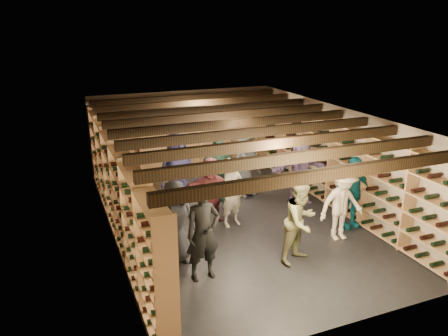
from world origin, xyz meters
name	(u,v)px	position (x,y,z in m)	size (l,w,h in m)	color
ground	(236,219)	(0.00, 0.00, 0.00)	(8.00, 8.00, 0.00)	black
walls	(236,170)	(0.00, 0.00, 1.20)	(5.52, 8.02, 2.40)	tan
ceiling	(237,117)	(0.00, 0.00, 2.40)	(5.50, 8.00, 0.01)	beige
ceiling_joists	(237,123)	(0.00, 0.00, 2.26)	(5.40, 7.12, 0.18)	black
wine_rack_left	(119,191)	(-2.57, 0.00, 1.08)	(0.32, 7.50, 2.15)	tan
wine_rack_right	(333,162)	(2.57, 0.00, 1.08)	(0.32, 7.50, 2.15)	tan
wine_rack_back	(185,136)	(0.00, 3.83, 1.07)	(4.70, 0.30, 2.15)	tan
crate_stack_left	(163,182)	(-1.17, 2.11, 0.34)	(0.50, 0.33, 0.68)	#A37E56
crate_stack_right	(214,179)	(0.34, 2.28, 0.17)	(0.55, 0.42, 0.34)	#A37E56
crate_loose	(230,194)	(0.40, 1.30, 0.09)	(0.50, 0.33, 0.17)	#A37E56
person_0	(175,222)	(-1.76, -1.25, 0.80)	(0.79, 0.51, 1.61)	black
person_1	(203,233)	(-1.48, -1.98, 0.86)	(0.63, 0.41, 1.73)	black
person_2	(301,222)	(0.40, -2.09, 0.80)	(0.78, 0.61, 1.60)	brown
person_3	(342,204)	(1.64, -1.65, 0.78)	(1.00, 0.58, 1.55)	beige
person_4	(351,192)	(2.18, -1.26, 0.81)	(0.95, 0.39, 1.62)	#0E5D6E
person_5	(211,190)	(-0.53, 0.20, 0.74)	(1.38, 0.44, 1.49)	brown
person_6	(177,171)	(-1.04, 1.14, 0.94)	(0.92, 0.60, 1.88)	#1F1F45
person_7	(232,193)	(-0.18, -0.23, 0.77)	(0.56, 0.37, 1.54)	gray
person_10	(218,170)	(-0.01, 1.12, 0.86)	(1.01, 0.42, 1.73)	#25493B
person_11	(301,171)	(1.89, 0.34, 0.84)	(1.55, 0.49, 1.67)	slate
person_12	(246,164)	(0.84, 1.30, 0.84)	(0.82, 0.53, 1.68)	#303236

